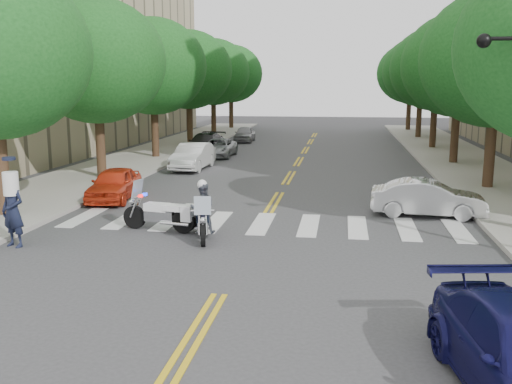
% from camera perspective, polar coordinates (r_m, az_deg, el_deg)
% --- Properties ---
extents(ground, '(140.00, 140.00, 0.00)m').
position_cam_1_polar(ground, '(12.63, -3.67, -10.21)').
color(ground, '#38383A').
rests_on(ground, ground).
extents(sidewalk_left, '(5.00, 60.00, 0.15)m').
position_cam_1_polar(sidewalk_left, '(35.89, -11.03, 3.43)').
color(sidewalk_left, '#9E9991').
rests_on(sidewalk_left, ground).
extents(sidewalk_right, '(5.00, 60.00, 0.15)m').
position_cam_1_polar(sidewalk_right, '(34.51, 20.24, 2.68)').
color(sidewalk_right, '#9E9991').
rests_on(sidewalk_right, ground).
extents(tree_l_1, '(6.40, 6.40, 8.45)m').
position_cam_1_polar(tree_l_1, '(27.95, -15.68, 12.48)').
color(tree_l_1, '#382316').
rests_on(tree_l_1, ground).
extents(tree_l_2, '(6.40, 6.40, 8.45)m').
position_cam_1_polar(tree_l_2, '(35.40, -10.26, 12.25)').
color(tree_l_2, '#382316').
rests_on(tree_l_2, ground).
extents(tree_l_3, '(6.40, 6.40, 8.45)m').
position_cam_1_polar(tree_l_3, '(43.05, -6.76, 12.04)').
color(tree_l_3, '#382316').
rests_on(tree_l_3, ground).
extents(tree_l_4, '(6.40, 6.40, 8.45)m').
position_cam_1_polar(tree_l_4, '(50.81, -4.32, 11.87)').
color(tree_l_4, '#382316').
rests_on(tree_l_4, ground).
extents(tree_l_5, '(6.40, 6.40, 8.45)m').
position_cam_1_polar(tree_l_5, '(58.64, -2.53, 11.74)').
color(tree_l_5, '#382316').
rests_on(tree_l_5, ground).
extents(tree_r_1, '(6.40, 6.40, 8.45)m').
position_cam_1_polar(tree_r_1, '(26.28, 22.96, 12.18)').
color(tree_r_1, '#382316').
rests_on(tree_r_1, ground).
extents(tree_r_2, '(6.40, 6.40, 8.45)m').
position_cam_1_polar(tree_r_2, '(34.10, 19.67, 11.87)').
color(tree_r_2, '#382316').
rests_on(tree_r_2, ground).
extents(tree_r_3, '(6.40, 6.40, 8.45)m').
position_cam_1_polar(tree_r_3, '(41.99, 17.61, 11.66)').
color(tree_r_3, '#382316').
rests_on(tree_r_3, ground).
extents(tree_r_4, '(6.40, 6.40, 8.45)m').
position_cam_1_polar(tree_r_4, '(49.92, 16.21, 11.51)').
color(tree_r_4, '#382316').
rests_on(tree_r_4, ground).
extents(tree_r_5, '(6.40, 6.40, 8.45)m').
position_cam_1_polar(tree_r_5, '(57.86, 15.19, 11.39)').
color(tree_r_5, '#382316').
rests_on(tree_r_5, ground).
extents(motorcycle_police, '(0.88, 2.16, 1.78)m').
position_cam_1_polar(motorcycle_police, '(16.90, -5.36, -2.02)').
color(motorcycle_police, black).
rests_on(motorcycle_police, ground).
extents(motorcycle_parked, '(2.45, 0.85, 1.59)m').
position_cam_1_polar(motorcycle_parked, '(17.90, -9.09, -2.18)').
color(motorcycle_parked, black).
rests_on(motorcycle_parked, ground).
extents(officer_standing, '(0.86, 0.69, 2.05)m').
position_cam_1_polar(officer_standing, '(17.31, -23.13, -1.76)').
color(officer_standing, black).
rests_on(officer_standing, ground).
extents(convertible, '(3.95, 1.64, 1.27)m').
position_cam_1_polar(convertible, '(20.55, 16.82, -0.60)').
color(convertible, silver).
rests_on(convertible, ground).
extents(parked_car_a, '(1.88, 3.90, 1.28)m').
position_cam_1_polar(parked_car_a, '(23.13, -13.97, 0.78)').
color(parked_car_a, red).
rests_on(parked_car_a, ground).
extents(parked_car_b, '(1.60, 4.29, 1.40)m').
position_cam_1_polar(parked_car_b, '(30.80, -6.34, 3.56)').
color(parked_car_b, silver).
rests_on(parked_car_b, ground).
extents(parked_car_c, '(1.90, 4.07, 1.13)m').
position_cam_1_polar(parked_car_c, '(36.08, -3.79, 4.43)').
color(parked_car_c, '#9FA2A7').
rests_on(parked_car_c, ground).
extents(parked_car_d, '(2.13, 4.81, 1.37)m').
position_cam_1_polar(parked_car_d, '(37.29, -5.12, 4.80)').
color(parked_car_d, black).
rests_on(parked_car_d, ground).
extents(parked_car_e, '(1.54, 3.61, 1.22)m').
position_cam_1_polar(parked_car_e, '(45.57, -1.15, 5.81)').
color(parked_car_e, gray).
rests_on(parked_car_e, ground).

